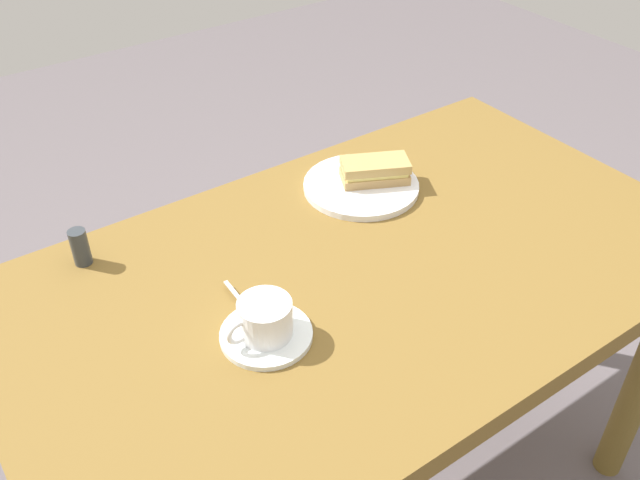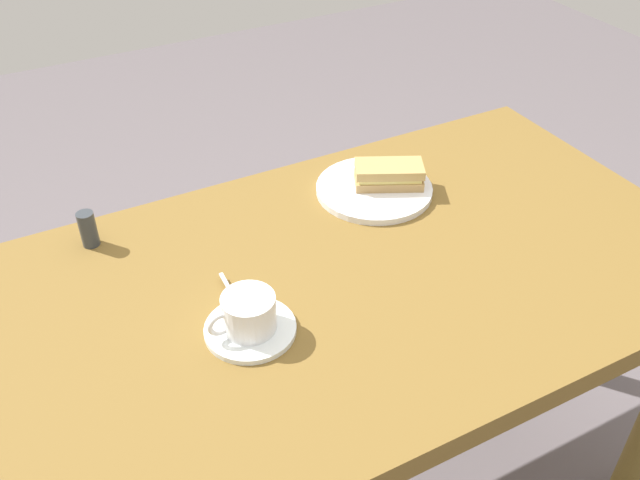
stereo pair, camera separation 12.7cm
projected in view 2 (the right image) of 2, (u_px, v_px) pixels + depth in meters
name	position (u px, v px, depth m)	size (l,w,h in m)	color
dining_table	(359.00, 308.00, 1.31)	(1.31, 0.76, 0.73)	brown
sandwich_plate	(374.00, 189.00, 1.45)	(0.24, 0.24, 0.01)	white
sandwich_front	(389.00, 174.00, 1.43)	(0.16, 0.12, 0.05)	tan
coffee_saucer	(250.00, 329.00, 1.12)	(0.15, 0.15, 0.01)	white
coffee_cup	(248.00, 312.00, 1.10)	(0.12, 0.09, 0.06)	white
spoon	(233.00, 296.00, 1.17)	(0.02, 0.10, 0.01)	silver
salt_shaker	(88.00, 229.00, 1.29)	(0.03, 0.03, 0.07)	#33383D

